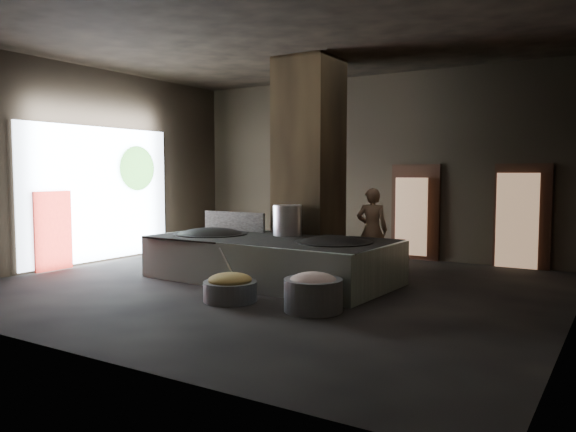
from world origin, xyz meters
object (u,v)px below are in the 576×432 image
Objects in this scene: wok_right at (334,247)px; veg_basin at (230,291)px; wok_left at (210,238)px; stock_pot at (287,221)px; cook at (372,230)px; hearth_platform at (270,259)px; meat_basin at (313,295)px.

wok_right is 1.59× the size of veg_basin.
stock_pot is at bearing 21.80° from wok_left.
wok_right is 1.91m from cook.
stock_pot is 0.71× the size of veg_basin.
wok_right is 2.17m from veg_basin.
hearth_platform is 2.54m from meat_basin.
cook is (-0.06, 1.90, 0.14)m from wok_right.
veg_basin is (0.37, -2.36, -0.97)m from stock_pot.
cook is 1.99× the size of meat_basin.
wok_right is at bearing 2.05° from wok_left.
stock_pot is 3.03m from meat_basin.
stock_pot is at bearing 87.64° from hearth_platform.
hearth_platform is 1.39m from wok_right.
veg_basin is 1.49m from meat_basin.
meat_basin is (0.54, -1.73, -0.51)m from wok_right.
cook is 2.02× the size of veg_basin.
veg_basin is (-0.87, -3.76, -0.72)m from cook.
veg_basin is at bearing 59.43° from cook.
wok_right is at bearing 63.39° from veg_basin.
stock_pot is (0.05, 0.55, 0.72)m from hearth_platform.
wok_right reaches higher than hearth_platform.
cook is at bearing 76.99° from veg_basin.
hearth_platform is 2.38m from cook.
hearth_platform is 1.49m from wok_left.
cook is at bearing 48.58° from stock_pot.
cook is 3.93m from veg_basin.
wok_left is at bearing -158.20° from stock_pot.
stock_pot reaches higher than wok_right.
cook reaches higher than meat_basin.
meat_basin is (0.61, -3.63, -0.64)m from cook.
veg_basin is at bearing -43.40° from wok_left.
wok_right reaches higher than veg_basin.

